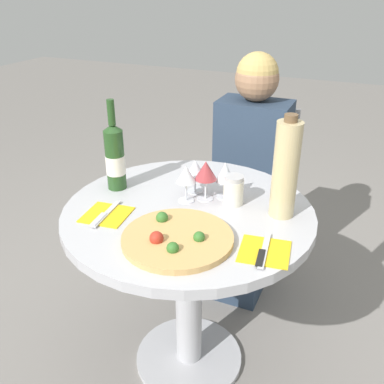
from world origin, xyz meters
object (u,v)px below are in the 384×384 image
chair_behind_diner (252,195)px  seated_diner (246,186)px  pizza_large (177,238)px  wine_bottle (115,157)px  dining_table (189,248)px  tall_carafe (286,170)px

chair_behind_diner → seated_diner: size_ratio=0.76×
pizza_large → wine_bottle: wine_bottle is taller
wine_bottle → dining_table: bearing=-7.7°
dining_table → pizza_large: 0.28m
chair_behind_diner → tall_carafe: tall_carafe is taller
seated_diner → wine_bottle: seated_diner is taller
chair_behind_diner → seated_diner: 0.18m
seated_diner → pizza_large: (0.03, -0.86, 0.21)m
pizza_large → dining_table: bearing=104.4°
wine_bottle → seated_diner: bearing=59.9°
dining_table → pizza_large: (0.05, -0.21, 0.18)m
tall_carafe → chair_behind_diner: bearing=112.4°
pizza_large → wine_bottle: 0.47m
chair_behind_diner → wine_bottle: wine_bottle is taller
seated_diner → wine_bottle: bearing=59.9°
chair_behind_diner → seated_diner: bearing=90.0°
seated_diner → tall_carafe: bearing=117.2°
pizza_large → wine_bottle: (-0.38, 0.25, 0.12)m
dining_table → pizza_large: size_ratio=2.55×
dining_table → seated_diner: seated_diner is taller
wine_bottle → chair_behind_diner: bearing=64.7°
pizza_large → tall_carafe: 0.43m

